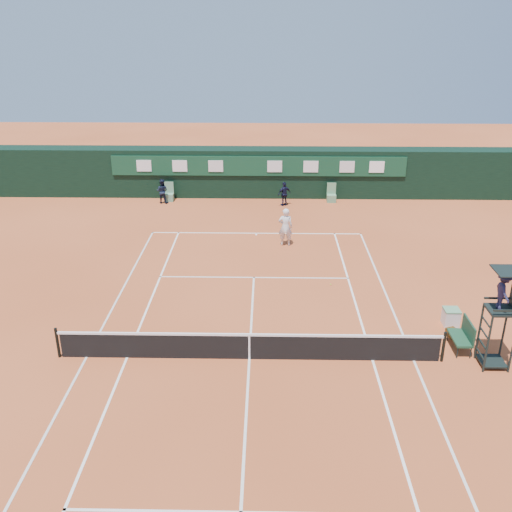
{
  "coord_description": "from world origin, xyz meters",
  "views": [
    {
      "loc": [
        0.55,
        -16.2,
        10.63
      ],
      "look_at": [
        0.1,
        6.0,
        1.2
      ],
      "focal_mm": 40.0,
      "sensor_mm": 36.0,
      "label": 1
    }
  ],
  "objects": [
    {
      "name": "cooler",
      "position": [
        7.39,
        2.45,
        0.33
      ],
      "size": [
        0.57,
        0.57,
        0.65
      ],
      "color": "silver",
      "rests_on": "ground"
    },
    {
      "name": "court_lines",
      "position": [
        0.0,
        0.0,
        0.01
      ],
      "size": [
        11.05,
        23.85,
        0.01
      ],
      "color": "white",
      "rests_on": "ground"
    },
    {
      "name": "ground",
      "position": [
        0.0,
        0.0,
        0.0
      ],
      "size": [
        90.0,
        90.0,
        0.0
      ],
      "primitive_type": "plane",
      "color": "#C4592E",
      "rests_on": "ground"
    },
    {
      "name": "tennis_bag",
      "position": [
        7.28,
        1.42,
        0.14
      ],
      "size": [
        0.59,
        0.84,
        0.29
      ],
      "primitive_type": "cube",
      "rotation": [
        0.0,
        0.0,
        0.37
      ],
      "color": "black",
      "rests_on": "ground"
    },
    {
      "name": "tennis_net",
      "position": [
        0.0,
        0.0,
        0.51
      ],
      "size": [
        12.9,
        0.1,
        1.1
      ],
      "color": "black",
      "rests_on": "ground"
    },
    {
      "name": "ball_kid_right",
      "position": [
        1.59,
        16.67,
        0.73
      ],
      "size": [
        0.92,
        0.73,
        1.46
      ],
      "primitive_type": "imported",
      "rotation": [
        0.0,
        0.0,
        3.65
      ],
      "color": "black",
      "rests_on": "ground"
    },
    {
      "name": "linesman_chair_right",
      "position": [
        4.5,
        17.48,
        0.32
      ],
      "size": [
        0.55,
        0.5,
        1.15
      ],
      "color": "#5B8C63",
      "rests_on": "ground"
    },
    {
      "name": "ball_kid_left",
      "position": [
        -5.83,
        17.03,
        0.75
      ],
      "size": [
        0.8,
        0.67,
        1.49
      ],
      "primitive_type": "imported",
      "rotation": [
        0.0,
        0.0,
        2.99
      ],
      "color": "black",
      "rests_on": "ground"
    },
    {
      "name": "back_wall",
      "position": [
        0.0,
        18.74,
        1.51
      ],
      "size": [
        40.0,
        1.65,
        3.0
      ],
      "color": "black",
      "rests_on": "ground"
    },
    {
      "name": "tennis_ball",
      "position": [
        3.29,
        5.72,
        0.03
      ],
      "size": [
        0.07,
        0.07,
        0.07
      ],
      "primitive_type": "sphere",
      "color": "#B0D130",
      "rests_on": "ground"
    },
    {
      "name": "umpire_chair",
      "position": [
        7.96,
        -0.19,
        2.46
      ],
      "size": [
        0.96,
        0.95,
        3.42
      ],
      "color": "black",
      "rests_on": "ground"
    },
    {
      "name": "linesman_chair_left",
      "position": [
        -5.5,
        17.48,
        0.32
      ],
      "size": [
        0.55,
        0.5,
        1.15
      ],
      "color": "#639772",
      "rests_on": "ground"
    },
    {
      "name": "player",
      "position": [
        1.47,
        10.25,
        0.96
      ],
      "size": [
        0.73,
        0.51,
        1.92
      ],
      "primitive_type": "imported",
      "rotation": [
        0.0,
        0.0,
        3.07
      ],
      "color": "silver",
      "rests_on": "ground"
    },
    {
      "name": "player_bench",
      "position": [
        7.29,
        0.74,
        0.6
      ],
      "size": [
        0.56,
        1.2,
        1.1
      ],
      "color": "#193F27",
      "rests_on": "ground"
    }
  ]
}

